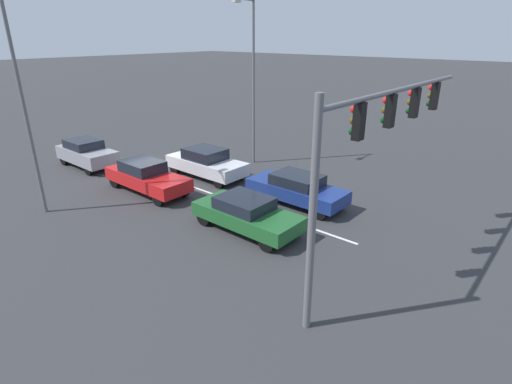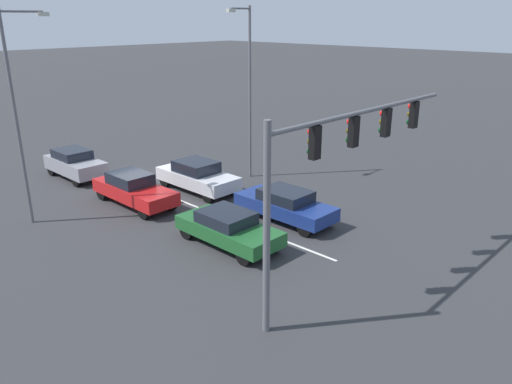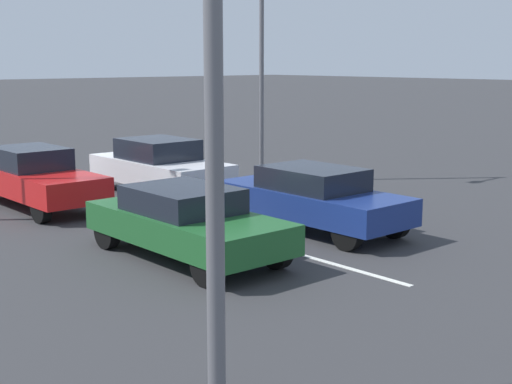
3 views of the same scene
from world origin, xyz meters
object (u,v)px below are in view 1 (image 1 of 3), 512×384
object	(u,v)px
car_silver_leftlane_second	(206,162)
street_lamp_right_shoulder	(27,93)
car_red_midlane_second	(146,176)
car_gray_midlane_third	(87,153)
street_lamp_left_shoulder	(252,75)
traffic_signal_gantry	(379,132)
car_darkgreen_midlane_front	(247,213)
car_navy_leftlane_front	(297,188)

from	to	relation	value
car_silver_leftlane_second	street_lamp_right_shoulder	xyz separation A→B (m)	(7.50, -1.94, 4.23)
car_red_midlane_second	car_gray_midlane_third	world-z (taller)	car_gray_midlane_third
street_lamp_right_shoulder	street_lamp_left_shoulder	size ratio (longest dim) A/B	0.98
car_gray_midlane_third	street_lamp_left_shoulder	bearing A→B (deg)	134.54
traffic_signal_gantry	street_lamp_left_shoulder	bearing A→B (deg)	-122.29
car_gray_midlane_third	traffic_signal_gantry	distance (m)	17.67
car_darkgreen_midlane_front	street_lamp_left_shoulder	bearing A→B (deg)	-140.56
car_navy_leftlane_front	traffic_signal_gantry	size ratio (longest dim) A/B	0.49
car_gray_midlane_third	street_lamp_right_shoulder	size ratio (longest dim) A/B	0.46
car_gray_midlane_third	traffic_signal_gantry	world-z (taller)	traffic_signal_gantry
car_gray_midlane_third	street_lamp_right_shoulder	xyz separation A→B (m)	(4.24, 4.60, 4.20)
car_gray_midlane_third	car_red_midlane_second	bearing A→B (deg)	88.80
car_navy_leftlane_front	car_gray_midlane_third	world-z (taller)	car_gray_midlane_third
street_lamp_right_shoulder	car_navy_leftlane_front	bearing A→B (deg)	134.40
car_navy_leftlane_front	street_lamp_left_shoulder	world-z (taller)	street_lamp_left_shoulder
car_red_midlane_second	traffic_signal_gantry	bearing A→B (deg)	91.11
car_gray_midlane_third	street_lamp_right_shoulder	world-z (taller)	street_lamp_right_shoulder
traffic_signal_gantry	car_darkgreen_midlane_front	bearing A→B (deg)	-88.03
car_navy_leftlane_front	street_lamp_right_shoulder	world-z (taller)	street_lamp_right_shoulder
car_darkgreen_midlane_front	traffic_signal_gantry	distance (m)	6.25
car_red_midlane_second	street_lamp_right_shoulder	size ratio (longest dim) A/B	0.54
car_darkgreen_midlane_front	street_lamp_right_shoulder	distance (m)	9.82
car_darkgreen_midlane_front	street_lamp_right_shoulder	xyz separation A→B (m)	(4.16, -7.78, 4.31)
car_silver_leftlane_second	street_lamp_left_shoulder	distance (m)	5.49
car_gray_midlane_third	street_lamp_left_shoulder	xyz separation A→B (m)	(-6.70, 6.81, 4.24)
car_navy_leftlane_front	car_silver_leftlane_second	size ratio (longest dim) A/B	1.00
car_darkgreen_midlane_front	car_silver_leftlane_second	world-z (taller)	car_silver_leftlane_second
car_darkgreen_midlane_front	car_navy_leftlane_front	distance (m)	3.42
car_silver_leftlane_second	car_gray_midlane_third	size ratio (longest dim) A/B	1.14
car_silver_leftlane_second	street_lamp_right_shoulder	world-z (taller)	street_lamp_right_shoulder
car_red_midlane_second	street_lamp_left_shoulder	world-z (taller)	street_lamp_left_shoulder
car_silver_leftlane_second	traffic_signal_gantry	size ratio (longest dim) A/B	0.49
car_darkgreen_midlane_front	traffic_signal_gantry	size ratio (longest dim) A/B	0.47
car_silver_leftlane_second	car_gray_midlane_third	bearing A→B (deg)	-63.50
car_silver_leftlane_second	car_red_midlane_second	xyz separation A→B (m)	(3.38, -0.60, -0.01)
traffic_signal_gantry	street_lamp_right_shoulder	bearing A→B (deg)	-71.12
car_darkgreen_midlane_front	car_red_midlane_second	bearing A→B (deg)	-89.54
car_darkgreen_midlane_front	car_gray_midlane_third	xyz separation A→B (m)	(-0.07, -12.38, 0.10)
car_navy_leftlane_front	car_silver_leftlane_second	bearing A→B (deg)	-89.11
car_red_midlane_second	car_gray_midlane_third	distance (m)	5.94
street_lamp_left_shoulder	car_red_midlane_second	bearing A→B (deg)	-7.25
street_lamp_left_shoulder	car_silver_leftlane_second	bearing A→B (deg)	-4.47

